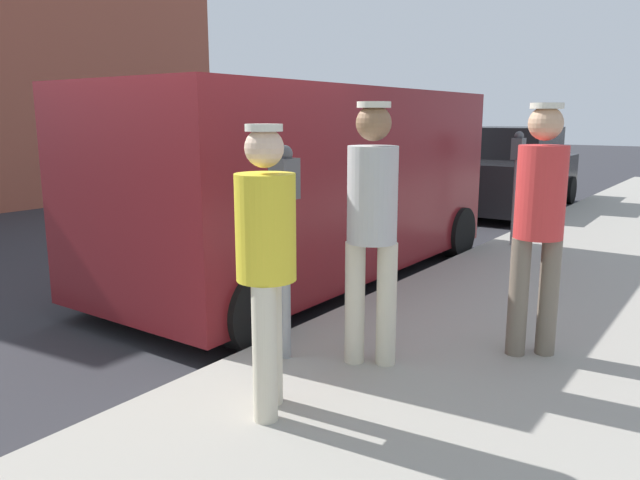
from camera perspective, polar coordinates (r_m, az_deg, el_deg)
The scene contains 9 objects.
ground_plane at distance 5.74m, azimuth -10.91°, elevation -7.67°, with size 80.00×80.00×0.00m, color #2D2D33.
sidewalk_slab at distance 4.13m, azimuth 26.27°, elevation -15.44°, with size 5.00×32.00×0.15m, color #9E998E.
parking_meter_near at distance 4.24m, azimuth -3.29°, elevation 2.21°, with size 0.14×0.18×1.52m.
parking_meter_far at distance 8.56m, azimuth 17.85°, elevation 6.33°, with size 0.14×0.18×1.52m.
pedestrian_in_gray at distance 4.15m, azimuth 4.86°, elevation 2.16°, with size 0.34×0.34×1.80m.
pedestrian_in_yellow at distance 3.45m, azimuth -5.03°, elevation -1.24°, with size 0.34×0.34×1.67m.
pedestrian_in_red at distance 4.57m, azimuth 19.71°, elevation 2.34°, with size 0.34×0.34×1.80m.
parked_van at distance 6.93m, azimuth -1.11°, elevation 5.59°, with size 2.15×5.21×2.15m.
parked_sedan_ahead at distance 12.94m, azimuth 16.96°, elevation 6.00°, with size 2.06×4.45×1.65m.
Camera 1 is at (3.99, -3.69, 1.86)m, focal length 34.43 mm.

